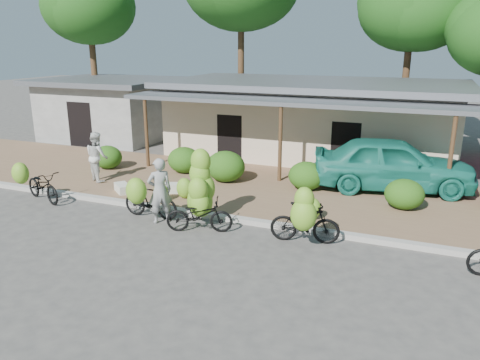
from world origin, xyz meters
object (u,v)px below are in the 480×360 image
(tree_back_left, at_px, (87,5))
(sack_far, at_px, (123,188))
(bike_far_left, at_px, (40,184))
(sack_near, at_px, (169,188))
(tree_center_right, at_px, (409,6))
(bystander, at_px, (97,156))
(bike_center, at_px, (200,199))
(bike_right, at_px, (305,219))
(bike_left, at_px, (148,199))
(teal_van, at_px, (393,164))
(vendor, at_px, (160,191))

(tree_back_left, relative_size, sack_far, 11.96)
(bike_far_left, height_order, sack_far, bike_far_left)
(tree_back_left, bearing_deg, sack_near, -42.45)
(tree_center_right, height_order, sack_near, tree_center_right)
(bystander, bearing_deg, bike_center, -174.52)
(tree_center_right, bearing_deg, bystander, -126.05)
(bike_far_left, distance_m, bike_right, 8.78)
(sack_near, bearing_deg, bike_center, -43.29)
(tree_back_left, relative_size, bike_far_left, 4.40)
(bike_center, relative_size, sack_far, 2.93)
(tree_center_right, xyz_separation_m, bike_right, (-1.11, -15.46, -6.02))
(bike_center, bearing_deg, tree_center_right, -33.98)
(bike_far_left, bearing_deg, bystander, 9.01)
(bike_left, height_order, teal_van, teal_van)
(vendor, bearing_deg, bike_center, 139.02)
(bike_center, height_order, sack_far, bike_center)
(tree_back_left, xyz_separation_m, bike_center, (12.93, -11.88, -6.16))
(bike_far_left, xyz_separation_m, sack_near, (3.54, 2.06, -0.30))
(bike_left, bearing_deg, vendor, -98.44)
(tree_center_right, relative_size, bike_right, 4.75)
(bike_right, xyz_separation_m, sack_far, (-6.69, 1.64, -0.44))
(bike_center, relative_size, vendor, 1.16)
(vendor, bearing_deg, bike_far_left, -45.70)
(bike_center, height_order, vendor, bike_center)
(tree_back_left, distance_m, vendor, 17.77)
(bike_left, xyz_separation_m, vendor, (0.47, -0.08, 0.32))
(tree_center_right, xyz_separation_m, bike_left, (-5.78, -15.37, -6.10))
(bike_right, xyz_separation_m, teal_van, (1.65, 5.37, 0.32))
(bystander, bearing_deg, sack_far, -177.67)
(tree_back_left, bearing_deg, bystander, -51.37)
(bike_far_left, relative_size, sack_near, 2.40)
(vendor, bearing_deg, sack_far, -77.13)
(tree_back_left, bearing_deg, tree_center_right, 11.63)
(bike_right, relative_size, sack_far, 2.46)
(bike_far_left, bearing_deg, vendor, -71.92)
(tree_back_left, xyz_separation_m, bike_far_left, (7.11, -11.80, -6.42))
(bike_left, xyz_separation_m, bike_right, (4.67, -0.09, 0.07))
(sack_far, bearing_deg, sack_near, 21.83)
(bike_center, distance_m, bystander, 5.89)
(bike_far_left, xyz_separation_m, bike_right, (8.78, -0.15, 0.13))
(bike_far_left, relative_size, bike_center, 0.93)
(bike_right, relative_size, bystander, 1.03)
(tree_back_left, relative_size, teal_van, 1.68)
(bike_left, height_order, bystander, bystander)
(tree_back_left, distance_m, bike_right, 20.86)
(tree_back_left, distance_m, bike_center, 18.61)
(bike_center, height_order, sack_near, bike_center)
(bike_left, bearing_deg, sack_near, 16.14)
(tree_back_left, xyz_separation_m, vendor, (11.69, -11.95, -6.05))
(teal_van, bearing_deg, sack_near, 103.28)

